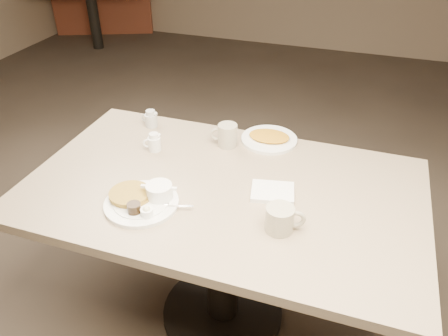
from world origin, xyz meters
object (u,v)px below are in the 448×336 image
(hash_plate, at_px, (269,138))
(diner_table, at_px, (222,220))
(coffee_mug_far, at_px, (227,135))
(creamer_right, at_px, (151,119))
(coffee_mug_near, at_px, (281,219))
(main_plate, at_px, (143,199))
(creamer_left, at_px, (154,143))

(hash_plate, bearing_deg, diner_table, -102.47)
(coffee_mug_far, relative_size, hash_plate, 0.49)
(creamer_right, bearing_deg, coffee_mug_near, -35.14)
(coffee_mug_near, bearing_deg, hash_plate, 107.43)
(diner_table, xyz_separation_m, coffee_mug_near, (0.26, -0.17, 0.22))
(coffee_mug_near, relative_size, hash_plate, 0.56)
(diner_table, xyz_separation_m, coffee_mug_far, (-0.08, 0.29, 0.22))
(hash_plate, bearing_deg, creamer_right, -175.69)
(main_plate, xyz_separation_m, creamer_right, (-0.24, 0.54, 0.01))
(diner_table, xyz_separation_m, hash_plate, (0.09, 0.39, 0.18))
(creamer_left, bearing_deg, hash_plate, 27.51)
(diner_table, distance_m, hash_plate, 0.44)
(creamer_right, distance_m, hash_plate, 0.56)
(creamer_left, bearing_deg, coffee_mug_far, 26.06)
(coffee_mug_near, xyz_separation_m, coffee_mug_far, (-0.34, 0.46, 0.00))
(coffee_mug_far, height_order, creamer_left, coffee_mug_far)
(coffee_mug_near, xyz_separation_m, creamer_left, (-0.62, 0.33, -0.01))
(main_plate, bearing_deg, hash_plate, 61.30)
(diner_table, distance_m, coffee_mug_far, 0.38)
(creamer_left, bearing_deg, main_plate, -69.79)
(main_plate, height_order, coffee_mug_far, coffee_mug_far)
(coffee_mug_near, bearing_deg, main_plate, -177.35)
(main_plate, xyz_separation_m, hash_plate, (0.32, 0.58, -0.01))
(diner_table, relative_size, hash_plate, 5.88)
(main_plate, bearing_deg, creamer_left, 110.21)
(coffee_mug_near, distance_m, creamer_right, 0.90)
(diner_table, bearing_deg, hash_plate, 77.53)
(main_plate, bearing_deg, coffee_mug_far, 72.59)
(creamer_right, bearing_deg, creamer_left, -59.63)
(main_plate, height_order, hash_plate, main_plate)
(diner_table, height_order, coffee_mug_far, coffee_mug_far)
(creamer_left, bearing_deg, diner_table, -23.39)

